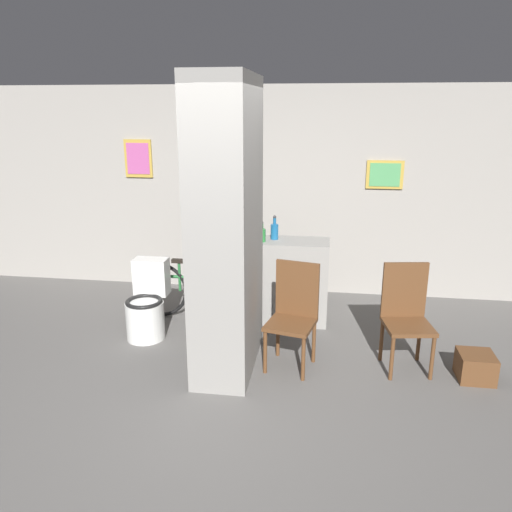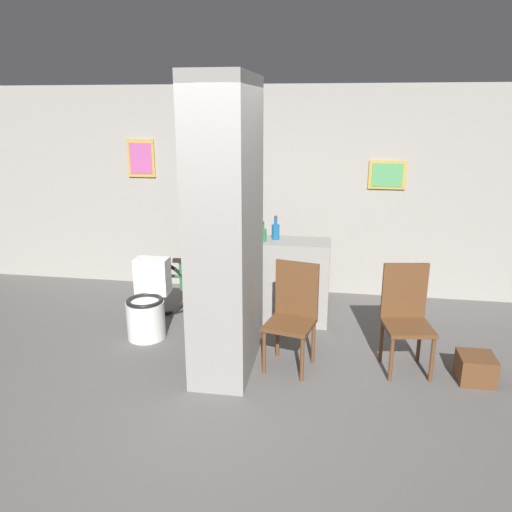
{
  "view_description": "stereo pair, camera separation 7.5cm",
  "coord_description": "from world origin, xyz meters",
  "px_view_note": "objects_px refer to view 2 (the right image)",
  "views": [
    {
      "loc": [
        0.82,
        -3.62,
        2.33
      ],
      "look_at": [
        0.16,
        0.96,
        0.95
      ],
      "focal_mm": 35.0,
      "sensor_mm": 36.0,
      "label": 1
    },
    {
      "loc": [
        0.9,
        -3.61,
        2.33
      ],
      "look_at": [
        0.16,
        0.96,
        0.95
      ],
      "focal_mm": 35.0,
      "sensor_mm": 36.0,
      "label": 2
    }
  ],
  "objects_px": {
    "toilet": "(148,305)",
    "bottle_tall": "(276,231)",
    "chair_by_doorway": "(406,314)",
    "chair_near_pillar": "(293,312)",
    "bicycle": "(202,290)"
  },
  "relations": [
    {
      "from": "toilet",
      "to": "chair_by_doorway",
      "type": "distance_m",
      "value": 2.61
    },
    {
      "from": "toilet",
      "to": "bottle_tall",
      "type": "xyz_separation_m",
      "value": [
        1.27,
        0.66,
        0.7
      ]
    },
    {
      "from": "toilet",
      "to": "bicycle",
      "type": "bearing_deg",
      "value": 48.18
    },
    {
      "from": "chair_by_doorway",
      "to": "bicycle",
      "type": "height_order",
      "value": "chair_by_doorway"
    },
    {
      "from": "toilet",
      "to": "chair_near_pillar",
      "type": "bearing_deg",
      "value": -14.2
    },
    {
      "from": "bottle_tall",
      "to": "chair_by_doorway",
      "type": "bearing_deg",
      "value": -35.59
    },
    {
      "from": "chair_near_pillar",
      "to": "bicycle",
      "type": "height_order",
      "value": "chair_near_pillar"
    },
    {
      "from": "chair_near_pillar",
      "to": "bottle_tall",
      "type": "height_order",
      "value": "bottle_tall"
    },
    {
      "from": "bottle_tall",
      "to": "chair_near_pillar",
      "type": "bearing_deg",
      "value": -74.38
    },
    {
      "from": "toilet",
      "to": "bottle_tall",
      "type": "bearing_deg",
      "value": 27.39
    },
    {
      "from": "chair_by_doorway",
      "to": "bottle_tall",
      "type": "bearing_deg",
      "value": 135.31
    },
    {
      "from": "toilet",
      "to": "chair_by_doorway",
      "type": "relative_size",
      "value": 0.81
    },
    {
      "from": "toilet",
      "to": "bottle_tall",
      "type": "height_order",
      "value": "bottle_tall"
    },
    {
      "from": "chair_by_doorway",
      "to": "chair_near_pillar",
      "type": "bearing_deg",
      "value": 177.07
    },
    {
      "from": "chair_by_doorway",
      "to": "bottle_tall",
      "type": "relative_size",
      "value": 3.67
    }
  ]
}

